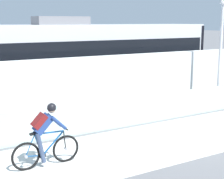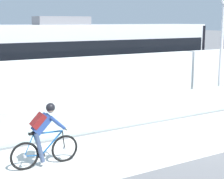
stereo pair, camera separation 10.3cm
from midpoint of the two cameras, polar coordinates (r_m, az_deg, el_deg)
The scene contains 9 objects.
ground_plane at distance 11.61m, azimuth 12.33°, elevation -7.25°, with size 200.00×200.00×0.00m, color slate.
bike_path_deck at distance 11.61m, azimuth 12.33°, elevation -7.22°, with size 32.00×3.20×0.01m, color silver.
glass_parapet at distance 12.83m, azimuth 6.82°, elevation -2.96°, with size 32.00×0.05×1.02m, color silver.
concrete_barrier_wall at distance 14.14m, azimuth 2.46°, elevation 1.06°, with size 32.00×0.36×2.29m, color silver.
tram_rail_near at distance 16.46m, azimuth -2.27°, elevation -1.57°, with size 32.00×0.08×0.01m, color #595654.
tram_rail_far at distance 17.71m, azimuth -4.47°, elevation -0.69°, with size 32.00×0.08×0.01m, color #595654.
tram at distance 16.99m, azimuth -2.16°, elevation 5.28°, with size 11.06×2.54×3.81m.
cyclist_on_bike at distance 8.93m, azimuth -11.11°, elevation -7.40°, with size 1.77×0.58×1.61m.
lamp_post_antenna at distance 15.07m, azimuth 17.24°, elevation 9.40°, with size 0.28×0.28×5.20m.
Camera 1 is at (-7.63, -8.00, 3.59)m, focal length 56.17 mm.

